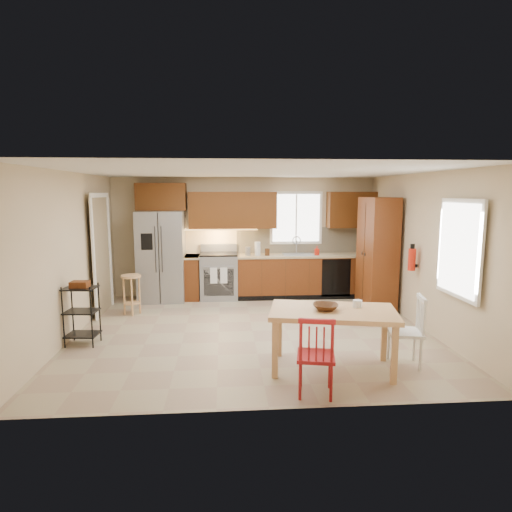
{
  "coord_description": "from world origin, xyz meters",
  "views": [
    {
      "loc": [
        -0.44,
        -6.55,
        2.19
      ],
      "look_at": [
        0.09,
        0.4,
        1.15
      ],
      "focal_mm": 30.0,
      "sensor_mm": 36.0,
      "label": 1
    }
  ],
  "objects_px": {
    "refrigerator": "(162,256)",
    "table_jar": "(357,305)",
    "chair_red": "(316,355)",
    "bar_stool": "(132,295)",
    "fire_extinguisher": "(412,260)",
    "utility_cart": "(82,315)",
    "dining_table": "(332,340)",
    "pantry": "(377,254)",
    "soap_bottle": "(317,251)",
    "table_bowl": "(325,310)",
    "range_stove": "(219,277)",
    "chair_white": "(405,331)"
  },
  "relations": [
    {
      "from": "fire_extinguisher",
      "to": "utility_cart",
      "type": "height_order",
      "value": "fire_extinguisher"
    },
    {
      "from": "bar_stool",
      "to": "soap_bottle",
      "type": "bearing_deg",
      "value": 0.57
    },
    {
      "from": "range_stove",
      "to": "chair_red",
      "type": "bearing_deg",
      "value": -76.01
    },
    {
      "from": "range_stove",
      "to": "utility_cart",
      "type": "distance_m",
      "value": 3.24
    },
    {
      "from": "refrigerator",
      "to": "chair_white",
      "type": "relative_size",
      "value": 2.03
    },
    {
      "from": "fire_extinguisher",
      "to": "utility_cart",
      "type": "xyz_separation_m",
      "value": [
        -5.13,
        -0.55,
        -0.66
      ]
    },
    {
      "from": "chair_white",
      "to": "utility_cart",
      "type": "bearing_deg",
      "value": 87.57
    },
    {
      "from": "fire_extinguisher",
      "to": "utility_cart",
      "type": "distance_m",
      "value": 5.2
    },
    {
      "from": "soap_bottle",
      "to": "chair_red",
      "type": "bearing_deg",
      "value": -102.36
    },
    {
      "from": "table_jar",
      "to": "fire_extinguisher",
      "type": "bearing_deg",
      "value": 48.59
    },
    {
      "from": "fire_extinguisher",
      "to": "table_jar",
      "type": "relative_size",
      "value": 2.81
    },
    {
      "from": "refrigerator",
      "to": "table_jar",
      "type": "distance_m",
      "value": 4.62
    },
    {
      "from": "fire_extinguisher",
      "to": "chair_red",
      "type": "xyz_separation_m",
      "value": [
        -2.09,
        -2.34,
        -0.65
      ]
    },
    {
      "from": "refrigerator",
      "to": "bar_stool",
      "type": "distance_m",
      "value": 1.22
    },
    {
      "from": "soap_bottle",
      "to": "pantry",
      "type": "relative_size",
      "value": 0.09
    },
    {
      "from": "range_stove",
      "to": "pantry",
      "type": "height_order",
      "value": "pantry"
    },
    {
      "from": "pantry",
      "to": "soap_bottle",
      "type": "bearing_deg",
      "value": 136.55
    },
    {
      "from": "chair_red",
      "to": "utility_cart",
      "type": "height_order",
      "value": "chair_red"
    },
    {
      "from": "fire_extinguisher",
      "to": "chair_red",
      "type": "bearing_deg",
      "value": -131.78
    },
    {
      "from": "chair_red",
      "to": "bar_stool",
      "type": "height_order",
      "value": "chair_red"
    },
    {
      "from": "pantry",
      "to": "table_bowl",
      "type": "xyz_separation_m",
      "value": [
        -1.64,
        -2.74,
        -0.3
      ]
    },
    {
      "from": "range_stove",
      "to": "chair_red",
      "type": "relative_size",
      "value": 1.02
    },
    {
      "from": "range_stove",
      "to": "bar_stool",
      "type": "relative_size",
      "value": 1.28
    },
    {
      "from": "pantry",
      "to": "table_bowl",
      "type": "relative_size",
      "value": 6.78
    },
    {
      "from": "pantry",
      "to": "bar_stool",
      "type": "relative_size",
      "value": 2.91
    },
    {
      "from": "soap_bottle",
      "to": "bar_stool",
      "type": "height_order",
      "value": "soap_bottle"
    },
    {
      "from": "soap_bottle",
      "to": "table_jar",
      "type": "height_order",
      "value": "soap_bottle"
    },
    {
      "from": "utility_cart",
      "to": "refrigerator",
      "type": "bearing_deg",
      "value": 77.7
    },
    {
      "from": "table_jar",
      "to": "bar_stool",
      "type": "bearing_deg",
      "value": 142.46
    },
    {
      "from": "fire_extinguisher",
      "to": "table_bowl",
      "type": "height_order",
      "value": "fire_extinguisher"
    },
    {
      "from": "refrigerator",
      "to": "table_bowl",
      "type": "height_order",
      "value": "refrigerator"
    },
    {
      "from": "chair_white",
      "to": "table_bowl",
      "type": "height_order",
      "value": "chair_white"
    },
    {
      "from": "dining_table",
      "to": "table_jar",
      "type": "height_order",
      "value": "table_jar"
    },
    {
      "from": "table_jar",
      "to": "table_bowl",
      "type": "bearing_deg",
      "value": -167.47
    },
    {
      "from": "table_bowl",
      "to": "soap_bottle",
      "type": "bearing_deg",
      "value": 79.33
    },
    {
      "from": "refrigerator",
      "to": "chair_red",
      "type": "xyz_separation_m",
      "value": [
        2.24,
        -4.31,
        -0.46
      ]
    },
    {
      "from": "refrigerator",
      "to": "dining_table",
      "type": "bearing_deg",
      "value": -54.75
    },
    {
      "from": "soap_bottle",
      "to": "table_jar",
      "type": "xyz_separation_m",
      "value": [
        -0.26,
        -3.54,
        -0.21
      ]
    },
    {
      "from": "dining_table",
      "to": "utility_cart",
      "type": "height_order",
      "value": "utility_cart"
    },
    {
      "from": "range_stove",
      "to": "chair_white",
      "type": "relative_size",
      "value": 1.02
    },
    {
      "from": "pantry",
      "to": "chair_red",
      "type": "xyz_separation_m",
      "value": [
        -1.89,
        -3.39,
        -0.6
      ]
    },
    {
      "from": "dining_table",
      "to": "bar_stool",
      "type": "bearing_deg",
      "value": 150.07
    },
    {
      "from": "soap_bottle",
      "to": "chair_white",
      "type": "distance_m",
      "value": 3.65
    },
    {
      "from": "chair_white",
      "to": "range_stove",
      "type": "bearing_deg",
      "value": 44.64
    },
    {
      "from": "refrigerator",
      "to": "chair_white",
      "type": "xyz_separation_m",
      "value": [
        3.54,
        -3.61,
        -0.46
      ]
    },
    {
      "from": "pantry",
      "to": "dining_table",
      "type": "height_order",
      "value": "pantry"
    },
    {
      "from": "table_bowl",
      "to": "bar_stool",
      "type": "distance_m",
      "value": 3.96
    },
    {
      "from": "table_jar",
      "to": "refrigerator",
      "type": "bearing_deg",
      "value": 129.33
    },
    {
      "from": "pantry",
      "to": "chair_white",
      "type": "xyz_separation_m",
      "value": [
        -0.59,
        -2.69,
        -0.6
      ]
    },
    {
      "from": "refrigerator",
      "to": "soap_bottle",
      "type": "distance_m",
      "value": 3.18
    }
  ]
}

